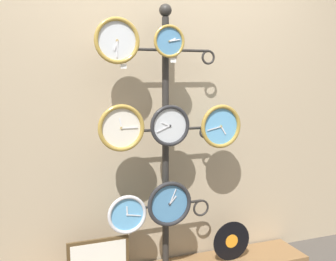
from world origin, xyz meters
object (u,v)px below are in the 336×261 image
clock_middle_right (221,126)px  clock_top_center (169,41)px  clock_top_left (117,41)px  clock_middle_left (121,128)px  display_stand (166,176)px  clock_middle_center (169,126)px  vinyl_record (232,241)px  clock_bottom_left (127,214)px  clock_bottom_center (169,204)px

clock_middle_right → clock_top_center: bearing=-178.8°
clock_top_left → clock_middle_left: 0.55m
display_stand → clock_middle_center: display_stand is taller
clock_middle_center → vinyl_record: bearing=1.0°
clock_middle_center → clock_middle_right: size_ratio=0.91×
clock_bottom_left → clock_middle_left: bearing=-153.2°
clock_middle_center → clock_bottom_left: clock_middle_center is taller
clock_middle_left → vinyl_record: bearing=2.1°
clock_bottom_center → clock_top_left: bearing=174.4°
clock_middle_right → vinyl_record: (0.12, 0.02, -0.88)m
clock_top_left → vinyl_record: bearing=0.7°
clock_middle_left → clock_middle_right: 0.73m
clock_middle_left → clock_bottom_left: clock_middle_left is taller
clock_top_center → clock_bottom_center: (-0.00, -0.02, -1.10)m
clock_bottom_left → clock_bottom_center: (0.29, -0.03, 0.05)m
clock_middle_left → clock_middle_right: size_ratio=0.98×
clock_middle_right → vinyl_record: bearing=8.8°
clock_bottom_center → clock_middle_left: bearing=177.6°
clock_top_left → clock_bottom_left: bearing=-3.4°
clock_top_left → clock_bottom_left: 1.14m
display_stand → clock_top_center: 0.94m
clock_middle_center → clock_bottom_center: (-0.01, -0.04, -0.54)m
clock_top_center → clock_top_left: bearing=177.4°
clock_top_center → clock_middle_left: size_ratio=0.70×
clock_middle_center → clock_top_left: bearing=-179.6°
clock_top_center → vinyl_record: size_ratio=0.70×
clock_middle_left → clock_bottom_center: size_ratio=0.96×
clock_top_left → clock_bottom_left: size_ratio=1.09×
clock_top_left → clock_top_center: bearing=-2.6°
clock_top_center → clock_middle_left: bearing=-179.3°
display_stand → clock_bottom_center: 0.21m
clock_middle_left → display_stand: bearing=17.4°
clock_top_left → clock_middle_left: (0.01, -0.02, -0.55)m
display_stand → clock_middle_left: size_ratio=6.28×
display_stand → clock_middle_center: 0.38m
display_stand → clock_bottom_left: (-0.31, -0.09, -0.21)m
clock_middle_right → clock_bottom_center: bearing=-176.3°
clock_middle_center → clock_bottom_center: bearing=-107.9°
display_stand → clock_top_left: 1.00m
clock_top_left → clock_bottom_left: (0.05, -0.00, -1.14)m
display_stand → clock_bottom_center: size_ratio=6.05×
clock_top_center → clock_middle_center: bearing=66.4°
clock_middle_center → vinyl_record: 1.04m
clock_top_left → clock_middle_right: 0.94m
clock_middle_left → clock_bottom_center: 0.63m
clock_middle_left → clock_bottom_left: bearing=26.8°
clock_bottom_left → clock_bottom_center: 0.30m
clock_top_left → clock_middle_left: bearing=-54.6°
clock_top_left → clock_bottom_center: 1.14m
clock_top_left → clock_bottom_center: clock_top_left is taller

